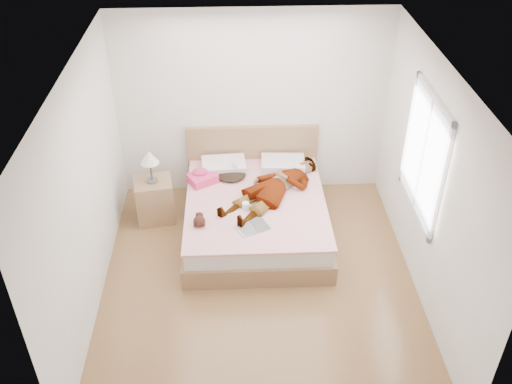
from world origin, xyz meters
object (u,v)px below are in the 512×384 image
magazine (254,227)px  bed (255,211)px  woman (275,184)px  phone (235,164)px  nightstand (154,197)px  plush_toy (199,220)px  coffee_mug (246,206)px  towel (202,177)px

magazine → bed: bearing=85.7°
woman → phone: woman is taller
phone → nightstand: size_ratio=0.09×
plush_toy → bed: bearing=38.9°
bed → woman: bearing=19.6°
woman → phone: bearing=-176.3°
coffee_mug → plush_toy: size_ratio=0.60×
phone → magazine: phone is taller
plush_toy → nightstand: 1.07m
woman → nightstand: (-1.56, 0.19, -0.28)m
coffee_mug → woman: bearing=44.3°
plush_toy → woman: bearing=34.5°
woman → phone: size_ratio=18.94×
bed → towel: (-0.68, 0.36, 0.31)m
towel → plush_toy: bearing=-89.9°
woman → phone: 0.64m
towel → coffee_mug: 0.85m
bed → magazine: bearing=-94.3°
magazine → towel: bearing=122.4°
nightstand → coffee_mug: bearing=-25.0°
bed → plush_toy: bearing=-141.1°
magazine → nightstand: size_ratio=0.43×
magazine → plush_toy: size_ratio=2.05×
bed → plush_toy: 0.93m
phone → towel: bearing=149.0°
magazine → plush_toy: plush_toy is taller
woman → nightstand: nightstand is taller
nightstand → plush_toy: bearing=-52.6°
plush_toy → coffee_mug: bearing=26.3°
phone → nightstand: nightstand is taller
towel → phone: bearing=16.6°
phone → coffee_mug: 0.79m
towel → magazine: size_ratio=0.98×
woman → magazine: size_ratio=3.82×
bed → magazine: 0.69m
towel → coffee_mug: (0.56, -0.64, -0.02)m
bed → magazine: size_ratio=4.65×
bed → magazine: (-0.05, -0.64, 0.24)m
magazine → coffee_mug: 0.38m
phone → coffee_mug: size_ratio=0.69×
woman → coffee_mug: woman is taller
phone → coffee_mug: (0.13, -0.77, -0.12)m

